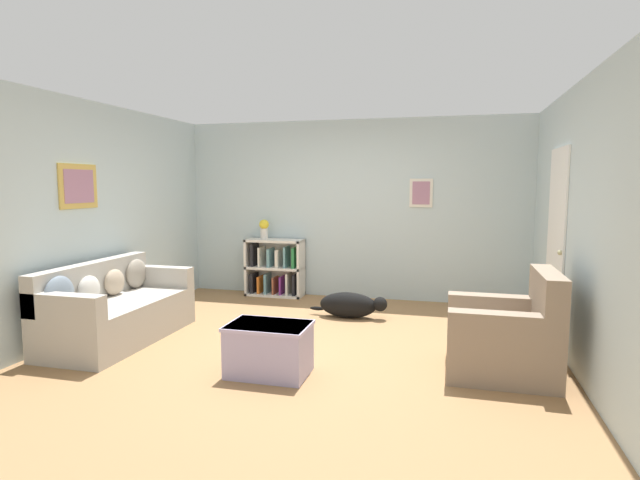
# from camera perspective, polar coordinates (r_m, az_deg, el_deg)

# --- Properties ---
(ground_plane) EXTENTS (14.00, 14.00, 0.00)m
(ground_plane) POSITION_cam_1_polar(r_m,az_deg,el_deg) (5.43, -1.09, -11.55)
(ground_plane) COLOR #997047
(wall_back) EXTENTS (5.60, 0.13, 2.60)m
(wall_back) POSITION_cam_1_polar(r_m,az_deg,el_deg) (7.36, 3.68, 3.49)
(wall_back) COLOR silver
(wall_back) RESTS_ON ground_plane
(wall_left) EXTENTS (0.13, 5.00, 2.60)m
(wall_left) POSITION_cam_1_polar(r_m,az_deg,el_deg) (6.36, -23.85, 2.51)
(wall_left) COLOR silver
(wall_left) RESTS_ON ground_plane
(wall_right) EXTENTS (0.16, 5.00, 2.60)m
(wall_right) POSITION_cam_1_polar(r_m,az_deg,el_deg) (5.13, 27.52, 1.43)
(wall_right) COLOR silver
(wall_right) RESTS_ON ground_plane
(couch) EXTENTS (0.82, 1.74, 0.84)m
(couch) POSITION_cam_1_polar(r_m,az_deg,el_deg) (5.84, -22.35, -7.44)
(couch) COLOR #ADA89E
(couch) RESTS_ON ground_plane
(bookshelf) EXTENTS (0.86, 0.34, 0.85)m
(bookshelf) POSITION_cam_1_polar(r_m,az_deg,el_deg) (7.55, -5.17, -3.27)
(bookshelf) COLOR silver
(bookshelf) RESTS_ON ground_plane
(recliner_chair) EXTENTS (0.91, 0.86, 0.93)m
(recliner_chair) POSITION_cam_1_polar(r_m,az_deg,el_deg) (4.77, 20.69, -10.34)
(recliner_chair) COLOR gray
(recliner_chair) RESTS_ON ground_plane
(coffee_table) EXTENTS (0.72, 0.49, 0.45)m
(coffee_table) POSITION_cam_1_polar(r_m,az_deg,el_deg) (4.50, -5.86, -12.15)
(coffee_table) COLOR #ADA3CC
(coffee_table) RESTS_ON ground_plane
(dog) EXTENTS (1.00, 0.29, 0.32)m
(dog) POSITION_cam_1_polar(r_m,az_deg,el_deg) (6.32, 3.48, -7.42)
(dog) COLOR black
(dog) RESTS_ON ground_plane
(vase) EXTENTS (0.14, 0.14, 0.29)m
(vase) POSITION_cam_1_polar(r_m,az_deg,el_deg) (7.51, -6.41, 1.36)
(vase) COLOR silver
(vase) RESTS_ON bookshelf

